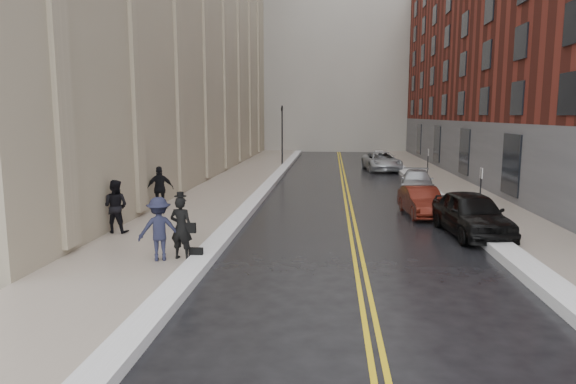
% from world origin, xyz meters
% --- Properties ---
extents(ground, '(160.00, 160.00, 0.00)m').
position_xyz_m(ground, '(0.00, 0.00, 0.00)').
color(ground, black).
rests_on(ground, ground).
extents(sidewalk_left, '(4.00, 64.00, 0.15)m').
position_xyz_m(sidewalk_left, '(-4.50, 16.00, 0.07)').
color(sidewalk_left, gray).
rests_on(sidewalk_left, ground).
extents(sidewalk_right, '(3.00, 64.00, 0.15)m').
position_xyz_m(sidewalk_right, '(9.00, 16.00, 0.07)').
color(sidewalk_right, gray).
rests_on(sidewalk_right, ground).
extents(lane_stripe_a, '(0.12, 64.00, 0.01)m').
position_xyz_m(lane_stripe_a, '(2.38, 16.00, 0.00)').
color(lane_stripe_a, gold).
rests_on(lane_stripe_a, ground).
extents(lane_stripe_b, '(0.12, 64.00, 0.01)m').
position_xyz_m(lane_stripe_b, '(2.62, 16.00, 0.00)').
color(lane_stripe_b, gold).
rests_on(lane_stripe_b, ground).
extents(snow_ridge_left, '(0.70, 60.80, 0.26)m').
position_xyz_m(snow_ridge_left, '(-2.20, 16.00, 0.13)').
color(snow_ridge_left, white).
rests_on(snow_ridge_left, ground).
extents(snow_ridge_right, '(0.85, 60.80, 0.30)m').
position_xyz_m(snow_ridge_right, '(7.15, 16.00, 0.15)').
color(snow_ridge_right, white).
rests_on(snow_ridge_right, ground).
extents(building_right, '(14.00, 50.00, 18.00)m').
position_xyz_m(building_right, '(17.50, 23.00, 9.00)').
color(building_right, maroon).
rests_on(building_right, ground).
extents(traffic_signal, '(0.18, 0.15, 5.20)m').
position_xyz_m(traffic_signal, '(-2.60, 30.00, 3.08)').
color(traffic_signal, black).
rests_on(traffic_signal, ground).
extents(parking_sign_near, '(0.06, 0.35, 2.23)m').
position_xyz_m(parking_sign_near, '(7.90, 8.00, 1.36)').
color(parking_sign_near, black).
rests_on(parking_sign_near, ground).
extents(parking_sign_far, '(0.06, 0.35, 2.23)m').
position_xyz_m(parking_sign_far, '(7.90, 20.00, 1.36)').
color(parking_sign_far, black).
rests_on(parking_sign_far, ground).
extents(car_black, '(2.38, 4.94, 1.63)m').
position_xyz_m(car_black, '(6.80, 5.10, 0.81)').
color(car_black, black).
rests_on(car_black, ground).
extents(car_maroon, '(1.68, 3.99, 1.28)m').
position_xyz_m(car_maroon, '(5.62, 8.76, 0.64)').
color(car_maroon, '#42120B').
rests_on(car_maroon, ground).
extents(car_silver_near, '(2.32, 4.57, 1.27)m').
position_xyz_m(car_silver_near, '(6.53, 15.71, 0.64)').
color(car_silver_near, '#A1A4A9').
rests_on(car_silver_near, ground).
extents(car_silver_far, '(3.08, 5.64, 1.50)m').
position_xyz_m(car_silver_far, '(5.63, 27.34, 0.75)').
color(car_silver_far, '#AAAEB3').
rests_on(car_silver_far, ground).
extents(pedestrian_main, '(0.76, 0.56, 1.90)m').
position_xyz_m(pedestrian_main, '(-2.80, 0.62, 1.10)').
color(pedestrian_main, black).
rests_on(pedestrian_main, sidewalk_left).
extents(pedestrian_a, '(1.00, 0.81, 1.95)m').
position_xyz_m(pedestrian_a, '(-6.20, 3.83, 1.12)').
color(pedestrian_a, black).
rests_on(pedestrian_a, sidewalk_left).
extents(pedestrian_b, '(1.39, 1.08, 1.89)m').
position_xyz_m(pedestrian_b, '(-3.41, 0.44, 1.10)').
color(pedestrian_b, '#1A1C30').
rests_on(pedestrian_b, sidewalk_left).
extents(pedestrian_c, '(1.27, 0.85, 2.00)m').
position_xyz_m(pedestrian_c, '(-6.01, 8.21, 1.15)').
color(pedestrian_c, black).
rests_on(pedestrian_c, sidewalk_left).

